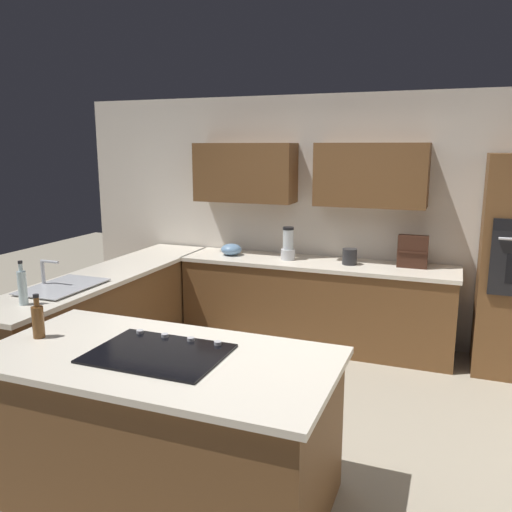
{
  "coord_description": "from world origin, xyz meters",
  "views": [
    {
      "loc": [
        -1.22,
        3.45,
        2.07
      ],
      "look_at": [
        0.48,
        -0.98,
        1.08
      ],
      "focal_mm": 36.88,
      "sensor_mm": 36.0,
      "label": 1
    }
  ],
  "objects": [
    {
      "name": "island_top",
      "position": [
        0.32,
        1.01,
        0.88
      ],
      "size": [
        2.05,
        1.04,
        0.04
      ],
      "primitive_type": "cube",
      "color": "silver",
      "rests_on": "island_base"
    },
    {
      "name": "spice_rack",
      "position": [
        -0.85,
        -1.8,
        1.06
      ],
      "size": [
        0.29,
        0.11,
        0.32
      ],
      "color": "#381E14",
      "rests_on": "countertop_back"
    },
    {
      "name": "ground_plane",
      "position": [
        0.0,
        0.0,
        0.0
      ],
      "size": [
        14.0,
        14.0,
        0.0
      ],
      "primitive_type": "plane",
      "color": "#9E937F"
    },
    {
      "name": "wall_back",
      "position": [
        0.06,
        -2.05,
        1.41
      ],
      "size": [
        6.0,
        0.44,
        2.6
      ],
      "color": "silver",
      "rests_on": "ground"
    },
    {
      "name": "lower_cabinets_side",
      "position": [
        1.82,
        -0.55,
        0.43
      ],
      "size": [
        0.6,
        2.9,
        0.86
      ],
      "primitive_type": "cube",
      "color": "brown",
      "rests_on": "ground"
    },
    {
      "name": "dish_soap_bottle",
      "position": [
        1.77,
        0.53,
        1.04
      ],
      "size": [
        0.07,
        0.07,
        0.34
      ],
      "color": "silver",
      "rests_on": "countertop_side"
    },
    {
      "name": "sink_unit",
      "position": [
        1.83,
        0.05,
        0.92
      ],
      "size": [
        0.46,
        0.7,
        0.23
      ],
      "color": "#515456",
      "rests_on": "countertop_side"
    },
    {
      "name": "cooktop",
      "position": [
        0.32,
        1.0,
        0.91
      ],
      "size": [
        0.76,
        0.56,
        0.03
      ],
      "color": "black",
      "rests_on": "island_top"
    },
    {
      "name": "mixing_bowl",
      "position": [
        1.05,
        -1.72,
        0.96
      ],
      "size": [
        0.23,
        0.23,
        0.12
      ],
      "primitive_type": "ellipsoid",
      "color": "#668CB2",
      "rests_on": "countertop_back"
    },
    {
      "name": "blender",
      "position": [
        0.4,
        -1.72,
        1.05
      ],
      "size": [
        0.15,
        0.15,
        0.34
      ],
      "color": "silver",
      "rests_on": "countertop_back"
    },
    {
      "name": "island_base",
      "position": [
        0.32,
        1.01,
        0.43
      ],
      "size": [
        1.97,
        0.96,
        0.86
      ],
      "primitive_type": "cube",
      "color": "brown",
      "rests_on": "ground"
    },
    {
      "name": "oil_bottle",
      "position": [
        1.15,
        1.03,
        1.01
      ],
      "size": [
        0.07,
        0.07,
        0.28
      ],
      "color": "brown",
      "rests_on": "island_top"
    },
    {
      "name": "countertop_back",
      "position": [
        0.1,
        -1.72,
        0.88
      ],
      "size": [
        2.84,
        0.64,
        0.04
      ],
      "primitive_type": "cube",
      "color": "silver",
      "rests_on": "lower_cabinets_back"
    },
    {
      "name": "lower_cabinets_back",
      "position": [
        0.1,
        -1.72,
        0.43
      ],
      "size": [
        2.8,
        0.6,
        0.86
      ],
      "primitive_type": "cube",
      "color": "brown",
      "rests_on": "ground"
    },
    {
      "name": "kettle",
      "position": [
        -0.25,
        -1.72,
        0.98
      ],
      "size": [
        0.15,
        0.15,
        0.16
      ],
      "primitive_type": "cylinder",
      "color": "#262628",
      "rests_on": "countertop_back"
    },
    {
      "name": "countertop_side",
      "position": [
        1.82,
        -0.55,
        0.88
      ],
      "size": [
        0.64,
        2.94,
        0.04
      ],
      "primitive_type": "cube",
      "color": "silver",
      "rests_on": "lower_cabinets_side"
    }
  ]
}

